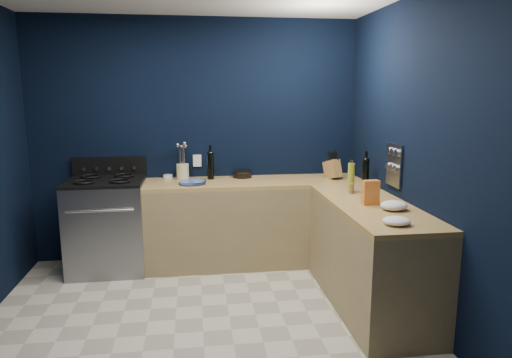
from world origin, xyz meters
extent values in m
cube|color=beige|center=(0.00, 0.00, -0.01)|extent=(3.50, 3.50, 0.02)
cube|color=black|center=(0.00, 1.76, 1.30)|extent=(3.50, 0.02, 2.60)
cube|color=black|center=(1.76, 0.00, 1.30)|extent=(0.02, 3.50, 2.60)
cube|color=black|center=(0.00, -1.76, 1.30)|extent=(3.50, 0.02, 2.60)
cube|color=#927C51|center=(0.60, 1.44, 0.43)|extent=(2.30, 0.63, 0.86)
cube|color=olive|center=(0.60, 1.44, 0.88)|extent=(2.30, 0.63, 0.04)
cube|color=#927C51|center=(1.44, 0.29, 0.43)|extent=(0.63, 1.67, 0.86)
cube|color=olive|center=(1.44, 0.29, 0.88)|extent=(0.63, 1.67, 0.04)
cube|color=gray|center=(-0.93, 1.42, 0.46)|extent=(0.76, 0.66, 0.92)
cube|color=black|center=(-0.93, 1.10, 0.45)|extent=(0.59, 0.02, 0.42)
cube|color=black|center=(-0.93, 1.42, 0.94)|extent=(0.76, 0.66, 0.03)
cube|color=black|center=(-0.93, 1.72, 1.04)|extent=(0.76, 0.06, 0.20)
cube|color=gray|center=(1.74, 0.55, 1.18)|extent=(0.02, 0.28, 0.38)
cube|color=white|center=(0.00, 1.74, 1.08)|extent=(0.09, 0.02, 0.13)
cylinder|color=#33458D|center=(-0.06, 1.34, 0.92)|extent=(0.36, 0.36, 0.03)
cylinder|color=white|center=(-0.32, 1.69, 0.92)|extent=(0.10, 0.10, 0.04)
cylinder|color=beige|center=(-0.16, 1.63, 0.98)|extent=(0.17, 0.17, 0.16)
cylinder|color=black|center=(0.14, 1.58, 1.04)|extent=(0.09, 0.09, 0.28)
cylinder|color=black|center=(0.49, 1.63, 0.94)|extent=(0.25, 0.25, 0.08)
cube|color=olive|center=(1.44, 1.44, 1.00)|extent=(0.18, 0.25, 0.24)
cylinder|color=black|center=(1.63, 0.96, 1.04)|extent=(0.09, 0.09, 0.28)
cylinder|color=#92A42C|center=(1.41, 0.76, 1.04)|extent=(0.08, 0.08, 0.27)
cylinder|color=olive|center=(1.39, 0.69, 0.95)|extent=(0.05, 0.05, 0.09)
cylinder|color=olive|center=(1.46, 0.39, 0.94)|extent=(0.06, 0.06, 0.09)
cube|color=red|center=(1.41, 0.27, 1.00)|extent=(0.15, 0.08, 0.20)
ellipsoid|color=white|center=(1.53, 0.06, 0.94)|extent=(0.27, 0.26, 0.08)
ellipsoid|color=white|center=(1.37, -0.33, 0.93)|extent=(0.24, 0.23, 0.06)
camera|label=1|loc=(-0.04, -3.33, 1.83)|focal=32.52mm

